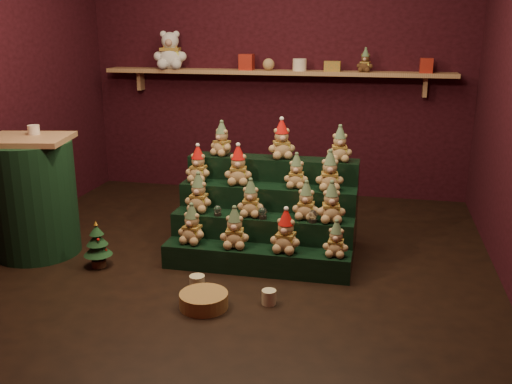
% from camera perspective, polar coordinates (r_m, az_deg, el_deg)
% --- Properties ---
extents(ground, '(4.00, 4.00, 0.00)m').
position_cam_1_polar(ground, '(4.47, -2.75, -6.85)').
color(ground, black).
rests_on(ground, ground).
extents(back_wall, '(4.00, 0.10, 2.80)m').
position_cam_1_polar(back_wall, '(6.13, 2.17, 12.93)').
color(back_wall, black).
rests_on(back_wall, ground).
extents(front_wall, '(4.00, 0.10, 2.80)m').
position_cam_1_polar(front_wall, '(2.23, -17.08, 6.42)').
color(front_wall, black).
rests_on(front_wall, ground).
extents(back_shelf, '(3.60, 0.26, 0.24)m').
position_cam_1_polar(back_shelf, '(5.96, 1.85, 11.82)').
color(back_shelf, tan).
rests_on(back_shelf, ground).
extents(riser_tier_front, '(1.40, 0.22, 0.18)m').
position_cam_1_polar(riser_tier_front, '(4.25, -0.02, -6.80)').
color(riser_tier_front, black).
rests_on(riser_tier_front, ground).
extents(riser_tier_midfront, '(1.40, 0.22, 0.36)m').
position_cam_1_polar(riser_tier_midfront, '(4.42, 0.59, -4.63)').
color(riser_tier_midfront, black).
rests_on(riser_tier_midfront, ground).
extents(riser_tier_midback, '(1.40, 0.22, 0.54)m').
position_cam_1_polar(riser_tier_midback, '(4.59, 1.16, -2.62)').
color(riser_tier_midback, black).
rests_on(riser_tier_midback, ground).
extents(riser_tier_back, '(1.40, 0.22, 0.72)m').
position_cam_1_polar(riser_tier_back, '(4.77, 1.68, -0.76)').
color(riser_tier_back, black).
rests_on(riser_tier_back, ground).
extents(teddy_0, '(0.24, 0.22, 0.30)m').
position_cam_1_polar(teddy_0, '(4.30, -6.42, -3.19)').
color(teddy_0, tan).
rests_on(teddy_0, riser_tier_front).
extents(teddy_1, '(0.24, 0.22, 0.30)m').
position_cam_1_polar(teddy_1, '(4.20, -2.15, -3.57)').
color(teddy_1, tan).
rests_on(teddy_1, riser_tier_front).
extents(teddy_2, '(0.24, 0.22, 0.31)m').
position_cam_1_polar(teddy_2, '(4.12, 3.00, -3.93)').
color(teddy_2, tan).
rests_on(teddy_2, riser_tier_front).
extents(teddy_3, '(0.19, 0.17, 0.26)m').
position_cam_1_polar(teddy_3, '(4.09, 8.01, -4.64)').
color(teddy_3, tan).
rests_on(teddy_3, riser_tier_front).
extents(teddy_4, '(0.22, 0.20, 0.30)m').
position_cam_1_polar(teddy_4, '(4.45, -5.77, -0.06)').
color(teddy_4, tan).
rests_on(teddy_4, riser_tier_midfront).
extents(teddy_5, '(0.21, 0.19, 0.28)m').
position_cam_1_polar(teddy_5, '(4.32, -0.53, -0.60)').
color(teddy_5, tan).
rests_on(teddy_5, riser_tier_midfront).
extents(teddy_6, '(0.21, 0.19, 0.28)m').
position_cam_1_polar(teddy_6, '(4.27, 5.04, -0.86)').
color(teddy_6, tan).
rests_on(teddy_6, riser_tier_midfront).
extents(teddy_7, '(0.24, 0.23, 0.30)m').
position_cam_1_polar(teddy_7, '(4.23, 7.54, -1.01)').
color(teddy_7, tan).
rests_on(teddy_7, riser_tier_midfront).
extents(teddy_8, '(0.21, 0.20, 0.29)m').
position_cam_1_polar(teddy_8, '(4.62, -5.80, 2.79)').
color(teddy_8, tan).
rests_on(teddy_8, riser_tier_midback).
extents(teddy_9, '(0.24, 0.23, 0.31)m').
position_cam_1_polar(teddy_9, '(4.52, -1.78, 2.67)').
color(teddy_9, tan).
rests_on(teddy_9, riser_tier_midback).
extents(teddy_10, '(0.19, 0.17, 0.26)m').
position_cam_1_polar(teddy_10, '(4.44, 4.06, 2.11)').
color(teddy_10, tan).
rests_on(teddy_10, riser_tier_midback).
extents(teddy_11, '(0.24, 0.22, 0.30)m').
position_cam_1_polar(teddy_11, '(4.40, 7.39, 2.12)').
color(teddy_11, tan).
rests_on(teddy_11, riser_tier_midback).
extents(teddy_12, '(0.25, 0.24, 0.28)m').
position_cam_1_polar(teddy_12, '(4.74, -3.43, 5.34)').
color(teddy_12, tan).
rests_on(teddy_12, riser_tier_back).
extents(teddy_13, '(0.27, 0.26, 0.31)m').
position_cam_1_polar(teddy_13, '(4.63, 2.57, 5.28)').
color(teddy_13, tan).
rests_on(teddy_13, riser_tier_back).
extents(teddy_14, '(0.22, 0.21, 0.28)m').
position_cam_1_polar(teddy_14, '(4.57, 8.37, 4.78)').
color(teddy_14, tan).
rests_on(teddy_14, riser_tier_back).
extents(snow_globe_a, '(0.06, 0.06, 0.08)m').
position_cam_1_polar(snow_globe_a, '(4.36, -3.86, -1.86)').
color(snow_globe_a, black).
rests_on(snow_globe_a, riser_tier_midfront).
extents(snow_globe_b, '(0.07, 0.07, 0.09)m').
position_cam_1_polar(snow_globe_b, '(4.28, 0.66, -2.11)').
color(snow_globe_b, black).
rests_on(snow_globe_b, riser_tier_midfront).
extents(snow_globe_c, '(0.07, 0.07, 0.10)m').
position_cam_1_polar(snow_globe_c, '(4.22, 5.72, -2.41)').
color(snow_globe_c, black).
rests_on(snow_globe_c, riser_tier_midfront).
extents(side_table, '(0.70, 0.66, 0.94)m').
position_cam_1_polar(side_table, '(4.80, -21.37, -0.44)').
color(side_table, tan).
rests_on(side_table, ground).
extents(table_ornament, '(0.09, 0.09, 0.07)m').
position_cam_1_polar(table_ornament, '(4.77, -21.35, 5.82)').
color(table_ornament, beige).
rests_on(table_ornament, side_table).
extents(mini_christmas_tree, '(0.21, 0.21, 0.36)m').
position_cam_1_polar(mini_christmas_tree, '(4.46, -15.57, -5.09)').
color(mini_christmas_tree, '#432818').
rests_on(mini_christmas_tree, ground).
extents(mug_left, '(0.11, 0.11, 0.11)m').
position_cam_1_polar(mug_left, '(3.99, -5.90, -9.04)').
color(mug_left, beige).
rests_on(mug_left, ground).
extents(mug_right, '(0.10, 0.10, 0.10)m').
position_cam_1_polar(mug_right, '(3.79, 1.30, -10.47)').
color(mug_right, beige).
rests_on(mug_right, ground).
extents(wicker_basket, '(0.35, 0.35, 0.10)m').
position_cam_1_polar(wicker_basket, '(3.77, -5.25, -10.73)').
color(wicker_basket, '#9F7540').
rests_on(wicker_basket, ground).
extents(white_bear, '(0.40, 0.37, 0.49)m').
position_cam_1_polar(white_bear, '(6.21, -8.58, 14.32)').
color(white_bear, silver).
rests_on(white_bear, back_shelf).
extents(brown_bear, '(0.18, 0.17, 0.22)m').
position_cam_1_polar(brown_bear, '(5.82, 10.87, 12.80)').
color(brown_bear, '#53331B').
rests_on(brown_bear, back_shelf).
extents(gift_tin_red_a, '(0.14, 0.14, 0.16)m').
position_cam_1_polar(gift_tin_red_a, '(5.99, -0.94, 12.87)').
color(gift_tin_red_a, '#B32A1B').
rests_on(gift_tin_red_a, back_shelf).
extents(gift_tin_cream, '(0.14, 0.14, 0.12)m').
position_cam_1_polar(gift_tin_cream, '(5.89, 4.38, 12.57)').
color(gift_tin_cream, beige).
rests_on(gift_tin_cream, back_shelf).
extents(gift_tin_red_b, '(0.12, 0.12, 0.14)m').
position_cam_1_polar(gift_tin_red_b, '(5.84, 16.66, 12.03)').
color(gift_tin_red_b, '#B32A1B').
rests_on(gift_tin_red_b, back_shelf).
extents(shelf_plush_ball, '(0.12, 0.12, 0.12)m').
position_cam_1_polar(shelf_plush_ball, '(5.94, 1.26, 12.64)').
color(shelf_plush_ball, tan).
rests_on(shelf_plush_ball, back_shelf).
extents(scarf_gift_box, '(0.16, 0.10, 0.10)m').
position_cam_1_polar(scarf_gift_box, '(5.85, 7.65, 12.36)').
color(scarf_gift_box, orange).
rests_on(scarf_gift_box, back_shelf).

